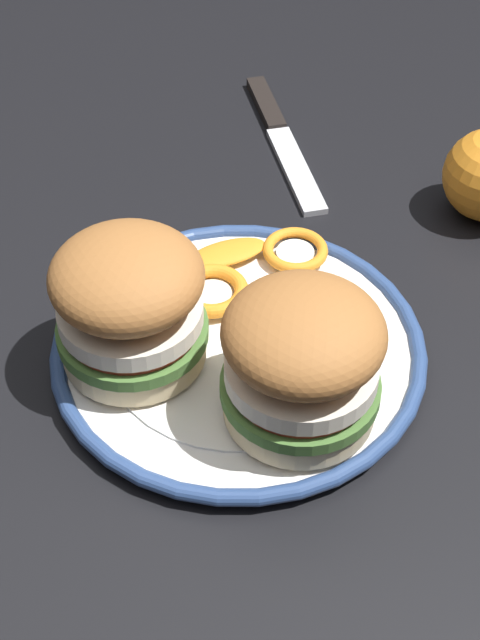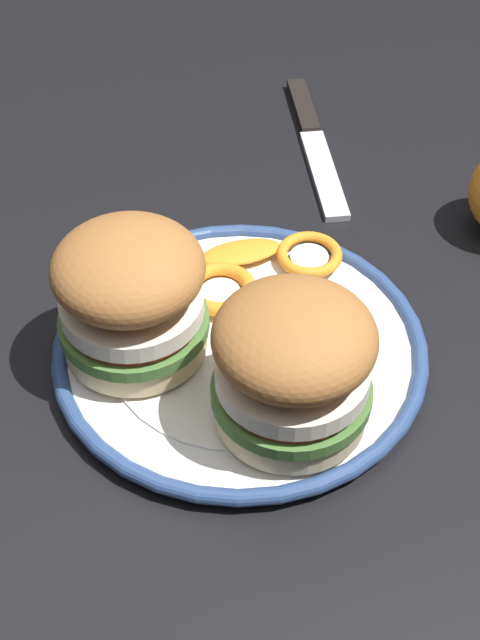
# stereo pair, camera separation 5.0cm
# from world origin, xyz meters

# --- Properties ---
(dining_table) EXTENTS (1.36, 0.97, 0.75)m
(dining_table) POSITION_xyz_m (0.00, 0.00, 0.66)
(dining_table) COLOR black
(dining_table) RESTS_ON ground
(dinner_plate) EXTENTS (0.28, 0.28, 0.02)m
(dinner_plate) POSITION_xyz_m (0.05, 0.04, 0.76)
(dinner_plate) COLOR white
(dinner_plate) RESTS_ON dining_table
(sandwich_half_left) EXTENTS (0.14, 0.14, 0.10)m
(sandwich_half_left) POSITION_xyz_m (0.12, 0.08, 0.82)
(sandwich_half_left) COLOR beige
(sandwich_half_left) RESTS_ON dinner_plate
(sandwich_half_right) EXTENTS (0.15, 0.15, 0.10)m
(sandwich_half_right) POSITION_xyz_m (0.05, -0.03, 0.82)
(sandwich_half_right) COLOR beige
(sandwich_half_right) RESTS_ON dinner_plate
(orange_peel_curled) EXTENTS (0.07, 0.07, 0.01)m
(orange_peel_curled) POSITION_xyz_m (-0.04, 0.10, 0.77)
(orange_peel_curled) COLOR orange
(orange_peel_curled) RESTS_ON dinner_plate
(orange_peel_strip_long) EXTENTS (0.05, 0.07, 0.01)m
(orange_peel_strip_long) POSITION_xyz_m (-0.04, 0.04, 0.77)
(orange_peel_strip_long) COLOR orange
(orange_peel_strip_long) RESTS_ON dinner_plate
(orange_peel_strip_short) EXTENTS (0.08, 0.06, 0.01)m
(orange_peel_strip_short) POSITION_xyz_m (0.03, 0.11, 0.77)
(orange_peel_strip_short) COLOR orange
(orange_peel_strip_short) RESTS_ON dinner_plate
(orange_peel_small_curl) EXTENTS (0.08, 0.08, 0.01)m
(orange_peel_small_curl) POSITION_xyz_m (-0.00, 0.03, 0.78)
(orange_peel_small_curl) COLOR orange
(orange_peel_small_curl) RESTS_ON dinner_plate
(table_knife) EXTENTS (0.22, 0.05, 0.01)m
(table_knife) POSITION_xyz_m (-0.24, 0.11, 0.76)
(table_knife) COLOR silver
(table_knife) RESTS_ON dining_table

